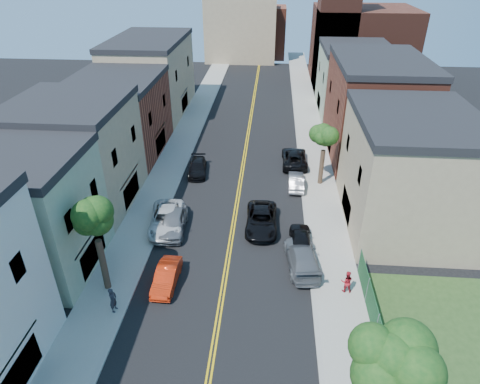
% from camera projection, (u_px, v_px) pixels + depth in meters
% --- Properties ---
extents(sidewalk_left, '(3.20, 100.00, 0.15)m').
position_uv_depth(sidewalk_left, '(183.00, 139.00, 51.00)').
color(sidewalk_left, gray).
rests_on(sidewalk_left, ground).
extents(sidewalk_right, '(3.20, 100.00, 0.15)m').
position_uv_depth(sidewalk_right, '(312.00, 143.00, 49.93)').
color(sidewalk_right, gray).
rests_on(sidewalk_right, ground).
extents(curb_left, '(0.30, 100.00, 0.15)m').
position_uv_depth(curb_left, '(197.00, 139.00, 50.88)').
color(curb_left, gray).
rests_on(curb_left, ground).
extents(curb_right, '(0.30, 100.00, 0.15)m').
position_uv_depth(curb_right, '(298.00, 142.00, 50.04)').
color(curb_right, gray).
rests_on(curb_right, ground).
extents(bldg_left_palegrn, '(9.00, 8.00, 8.50)m').
position_uv_depth(bldg_left_palegrn, '(23.00, 217.00, 28.67)').
color(bldg_left_palegrn, gray).
rests_on(bldg_left_palegrn, ground).
extents(bldg_left_tan_near, '(9.00, 10.00, 9.00)m').
position_uv_depth(bldg_left_tan_near, '(76.00, 157.00, 36.28)').
color(bldg_left_tan_near, '#998466').
rests_on(bldg_left_tan_near, ground).
extents(bldg_left_brick, '(9.00, 12.00, 8.00)m').
position_uv_depth(bldg_left_brick, '(119.00, 118.00, 45.99)').
color(bldg_left_brick, brown).
rests_on(bldg_left_brick, ground).
extents(bldg_left_tan_far, '(9.00, 16.00, 9.50)m').
position_uv_depth(bldg_left_tan_far, '(151.00, 78.00, 57.64)').
color(bldg_left_tan_far, '#998466').
rests_on(bldg_left_tan_far, ground).
extents(bldg_right_tan, '(9.00, 12.00, 9.00)m').
position_uv_depth(bldg_right_tan, '(408.00, 175.00, 33.52)').
color(bldg_right_tan, '#998466').
rests_on(bldg_right_tan, ground).
extents(bldg_right_brick, '(9.00, 14.00, 10.00)m').
position_uv_depth(bldg_right_brick, '(374.00, 110.00, 45.30)').
color(bldg_right_brick, brown).
rests_on(bldg_right_brick, ground).
extents(bldg_right_palegrn, '(9.00, 12.00, 8.50)m').
position_uv_depth(bldg_right_palegrn, '(353.00, 82.00, 57.71)').
color(bldg_right_palegrn, gray).
rests_on(bldg_right_palegrn, ground).
extents(church, '(16.20, 14.20, 22.60)m').
position_uv_depth(church, '(356.00, 39.00, 68.98)').
color(church, '#4C2319').
rests_on(church, ground).
extents(backdrop_left, '(14.00, 8.00, 12.00)m').
position_uv_depth(backdrop_left, '(241.00, 30.00, 83.83)').
color(backdrop_left, '#998466').
rests_on(backdrop_left, ground).
extents(backdrop_center, '(10.00, 8.00, 10.00)m').
position_uv_depth(backdrop_center, '(261.00, 32.00, 87.50)').
color(backdrop_center, brown).
rests_on(backdrop_center, ground).
extents(fence_right, '(0.04, 15.00, 1.90)m').
position_uv_depth(fence_right, '(382.00, 348.00, 23.08)').
color(fence_right, '#143F1E').
rests_on(fence_right, sidewalk_right).
extents(tree_left_mid, '(5.20, 5.20, 9.29)m').
position_uv_depth(tree_left_mid, '(92.00, 208.00, 25.36)').
color(tree_left_mid, '#332619').
rests_on(tree_left_mid, sidewalk_left).
extents(tree_right_corner, '(5.80, 5.80, 10.35)m').
position_uv_depth(tree_right_corner, '(400.00, 356.00, 15.32)').
color(tree_right_corner, '#332619').
rests_on(tree_right_corner, sidewalk_right).
extents(tree_right_far, '(4.40, 4.40, 8.03)m').
position_uv_depth(tree_right_far, '(326.00, 130.00, 38.46)').
color(tree_right_far, '#332619').
rests_on(tree_right_far, sidewalk_right).
extents(red_sedan, '(1.47, 4.05, 1.33)m').
position_uv_depth(red_sedan, '(167.00, 277.00, 28.74)').
color(red_sedan, red).
rests_on(red_sedan, ground).
extents(white_pickup, '(3.42, 6.09, 1.61)m').
position_uv_depth(white_pickup, '(167.00, 220.00, 34.54)').
color(white_pickup, silver).
rests_on(white_pickup, ground).
extents(grey_car_left, '(2.29, 5.08, 1.70)m').
position_uv_depth(grey_car_left, '(173.00, 222.00, 34.17)').
color(grey_car_left, slate).
rests_on(grey_car_left, ground).
extents(black_car_left, '(2.27, 4.61, 1.29)m').
position_uv_depth(black_car_left, '(197.00, 168.00, 43.05)').
color(black_car_left, black).
rests_on(black_car_left, ground).
extents(grey_car_right, '(2.82, 5.66, 1.58)m').
position_uv_depth(grey_car_right, '(302.00, 257.00, 30.36)').
color(grey_car_right, '#5C5F63').
rests_on(grey_car_right, ground).
extents(black_car_right, '(1.75, 4.24, 1.44)m').
position_uv_depth(black_car_right, '(301.00, 238.00, 32.44)').
color(black_car_right, black).
rests_on(black_car_right, ground).
extents(silver_car_right, '(1.45, 4.06, 1.33)m').
position_uv_depth(silver_car_right, '(296.00, 181.00, 40.50)').
color(silver_car_right, '#A4A5AB').
rests_on(silver_car_right, ground).
extents(dark_car_right_far, '(2.64, 5.61, 1.55)m').
position_uv_depth(dark_car_right_far, '(294.00, 158.00, 44.80)').
color(dark_car_right_far, black).
rests_on(dark_car_right_far, ground).
extents(black_suv_lane, '(2.59, 5.53, 1.53)m').
position_uv_depth(black_suv_lane, '(261.00, 220.00, 34.57)').
color(black_suv_lane, black).
rests_on(black_suv_lane, ground).
extents(pedestrian_left, '(0.49, 0.70, 1.80)m').
position_uv_depth(pedestrian_left, '(113.00, 300.00, 26.32)').
color(pedestrian_left, '#222229').
rests_on(pedestrian_left, sidewalk_left).
extents(pedestrian_right, '(0.83, 0.67, 1.66)m').
position_uv_depth(pedestrian_right, '(347.00, 282.00, 27.87)').
color(pedestrian_right, '#A81923').
rests_on(pedestrian_right, sidewalk_right).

